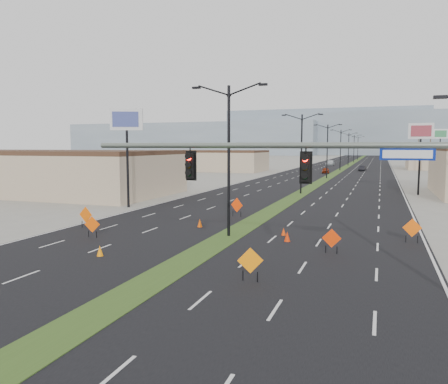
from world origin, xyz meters
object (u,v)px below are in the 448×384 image
(streetlight_1, at_px, (301,151))
(construction_sign_1, at_px, (92,225))
(cone_0, at_px, (100,251))
(cone_2, at_px, (284,232))
(streetlight_4, at_px, (349,148))
(construction_sign_4, at_px, (250,262))
(construction_sign_2, at_px, (237,206))
(cone_3, at_px, (200,223))
(streetlight_5, at_px, (354,148))
(cone_1, at_px, (287,237))
(pole_sign_west, at_px, (127,127))
(car_far, at_px, (330,163))
(car_left, at_px, (326,170))
(streetlight_2, at_px, (327,149))
(signal_mast, at_px, (354,180))
(pole_sign_east_far, at_px, (440,137))
(streetlight_0, at_px, (229,156))
(construction_sign_3, at_px, (332,239))
(streetlight_6, at_px, (358,147))
(car_mid, at_px, (362,168))
(construction_sign_5, at_px, (412,229))
(pole_sign_east_near, at_px, (421,137))
(construction_sign_0, at_px, (86,215))

(streetlight_1, xyz_separation_m, construction_sign_1, (-8.40, -31.46, -4.59))
(cone_0, relative_size, cone_2, 1.14)
(streetlight_4, distance_m, construction_sign_4, 121.16)
(construction_sign_2, xyz_separation_m, cone_3, (-1.13, -5.49, -0.65))
(streetlight_5, xyz_separation_m, cone_0, (-4.94, -147.47, -5.11))
(cone_1, relative_size, pole_sign_west, 0.07)
(car_far, relative_size, cone_0, 8.98)
(car_left, xyz_separation_m, construction_sign_2, (0.00, -63.49, 0.33))
(streetlight_2, xyz_separation_m, construction_sign_1, (-8.40, -59.46, -4.59))
(construction_sign_1, bearing_deg, car_left, 74.41)
(signal_mast, xyz_separation_m, pole_sign_east_far, (13.31, 91.81, 3.25))
(streetlight_2, xyz_separation_m, cone_2, (3.44, -54.49, -5.15))
(car_left, bearing_deg, construction_sign_1, -100.13)
(streetlight_0, height_order, construction_sign_3, streetlight_0)
(streetlight_6, height_order, car_mid, streetlight_6)
(cone_3, bearing_deg, cone_1, -20.46)
(streetlight_1, bearing_deg, cone_2, -82.61)
(streetlight_5, relative_size, construction_sign_5, 6.43)
(streetlight_0, relative_size, pole_sign_east_near, 1.13)
(car_far, xyz_separation_m, cone_3, (2.34, -109.82, -0.48))
(streetlight_4, xyz_separation_m, pole_sign_east_near, (14.00, -80.42, 1.77))
(car_far, bearing_deg, streetlight_1, -85.06)
(construction_sign_2, bearing_deg, car_mid, 104.92)
(streetlight_2, relative_size, cone_0, 16.35)
(pole_sign_west, bearing_deg, construction_sign_2, -31.27)
(streetlight_0, distance_m, car_mid, 83.80)
(streetlight_1, relative_size, streetlight_2, 1.00)
(cone_3, bearing_deg, construction_sign_1, -131.98)
(streetlight_4, xyz_separation_m, construction_sign_1, (-8.40, -115.46, -4.59))
(streetlight_6, bearing_deg, streetlight_4, -90.00)
(car_far, bearing_deg, streetlight_0, -85.98)
(cone_1, distance_m, pole_sign_west, 22.06)
(car_mid, relative_size, pole_sign_east_near, 0.44)
(construction_sign_3, relative_size, cone_1, 2.16)
(streetlight_4, relative_size, car_left, 2.67)
(streetlight_6, height_order, cone_3, streetlight_6)
(car_mid, xyz_separation_m, pole_sign_east_near, (8.65, -51.91, 6.55))
(streetlight_0, xyz_separation_m, construction_sign_3, (7.04, -2.52, -4.59))
(car_far, xyz_separation_m, pole_sign_west, (-8.53, -102.34, 7.14))
(car_mid, xyz_separation_m, construction_sign_1, (-13.75, -86.95, 0.20))
(construction_sign_5, bearing_deg, streetlight_4, 86.07)
(construction_sign_0, xyz_separation_m, cone_3, (7.87, 3.12, -0.62))
(signal_mast, xyz_separation_m, construction_sign_0, (-19.55, 9.28, -3.86))
(streetlight_2, height_order, cone_2, streetlight_2)
(signal_mast, bearing_deg, cone_1, 114.87)
(construction_sign_3, height_order, cone_3, construction_sign_3)
(car_far, relative_size, cone_3, 8.62)
(streetlight_5, bearing_deg, construction_sign_0, -94.47)
(construction_sign_2, xyz_separation_m, construction_sign_4, (6.15, -16.89, -0.05))
(streetlight_5, xyz_separation_m, construction_sign_4, (4.15, -149.00, -4.50))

